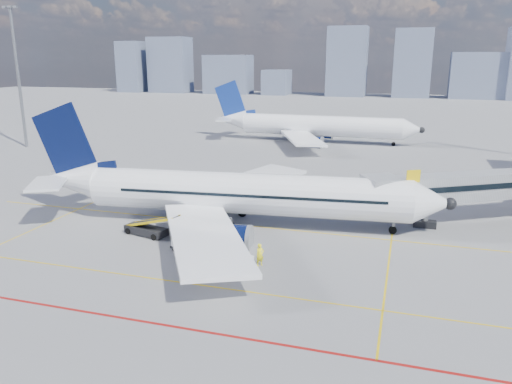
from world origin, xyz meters
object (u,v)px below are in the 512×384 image
baggage_tug (237,257)px  second_aircraft (312,126)px  cargo_dolly (192,240)px  ramp_worker (260,255)px  belt_loader (147,229)px  main_aircraft (229,193)px

baggage_tug → second_aircraft: bearing=116.0°
baggage_tug → cargo_dolly: (-4.67, 1.54, 0.38)m
ramp_worker → belt_loader: bearing=117.2°
main_aircraft → second_aircraft: size_ratio=1.00×
baggage_tug → ramp_worker: 1.89m
belt_loader → ramp_worker: belt_loader is taller
ramp_worker → second_aircraft: bearing=51.3°
second_aircraft → ramp_worker: second_aircraft is taller
cargo_dolly → baggage_tug: bearing=2.3°
belt_loader → cargo_dolly: bearing=-11.8°
second_aircraft → baggage_tug: second_aircraft is taller
main_aircraft → belt_loader: size_ratio=6.79×
baggage_tug → cargo_dolly: 4.93m
cargo_dolly → main_aircraft: bearing=107.7°
second_aircraft → belt_loader: size_ratio=6.77×
second_aircraft → baggage_tug: 63.69m
second_aircraft → ramp_worker: bearing=-81.7°
main_aircraft → second_aircraft: 53.49m
second_aircraft → baggage_tug: size_ratio=16.47×
main_aircraft → belt_loader: 8.78m
main_aircraft → baggage_tug: (4.25, -9.89, -2.46)m
ramp_worker → main_aircraft: bearing=77.2°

